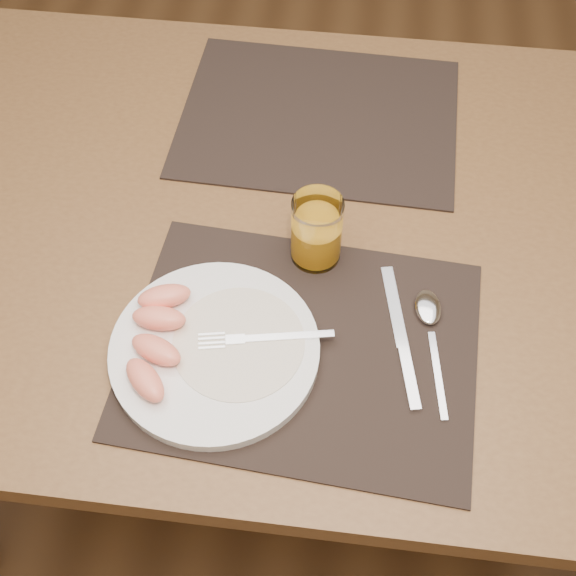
# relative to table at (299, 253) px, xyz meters

# --- Properties ---
(ground) EXTENTS (5.00, 5.00, 0.00)m
(ground) POSITION_rel_table_xyz_m (0.00, 0.00, -0.67)
(ground) COLOR brown
(ground) RESTS_ON ground
(table) EXTENTS (1.40, 0.90, 0.75)m
(table) POSITION_rel_table_xyz_m (0.00, 0.00, 0.00)
(table) COLOR brown
(table) RESTS_ON ground
(placemat_near) EXTENTS (0.47, 0.38, 0.00)m
(placemat_near) POSITION_rel_table_xyz_m (0.03, -0.22, 0.09)
(placemat_near) COLOR black
(placemat_near) RESTS_ON table
(placemat_far) EXTENTS (0.46, 0.36, 0.00)m
(placemat_far) POSITION_rel_table_xyz_m (0.01, 0.22, 0.09)
(placemat_far) COLOR black
(placemat_far) RESTS_ON table
(plate) EXTENTS (0.27, 0.27, 0.02)m
(plate) POSITION_rel_table_xyz_m (-0.08, -0.24, 0.10)
(plate) COLOR white
(plate) RESTS_ON placemat_near
(plate_dressing) EXTENTS (0.17, 0.17, 0.00)m
(plate_dressing) POSITION_rel_table_xyz_m (-0.05, -0.23, 0.10)
(plate_dressing) COLOR white
(plate_dressing) RESTS_ON plate
(fork) EXTENTS (0.17, 0.05, 0.00)m
(fork) POSITION_rel_table_xyz_m (-0.03, -0.23, 0.11)
(fork) COLOR silver
(fork) RESTS_ON plate
(knife) EXTENTS (0.06, 0.22, 0.01)m
(knife) POSITION_rel_table_xyz_m (0.16, -0.21, 0.09)
(knife) COLOR silver
(knife) RESTS_ON placemat_near
(spoon) EXTENTS (0.05, 0.19, 0.01)m
(spoon) POSITION_rel_table_xyz_m (0.19, -0.16, 0.09)
(spoon) COLOR silver
(spoon) RESTS_ON placemat_near
(juice_glass) EXTENTS (0.07, 0.07, 0.11)m
(juice_glass) POSITION_rel_table_xyz_m (0.03, -0.07, 0.13)
(juice_glass) COLOR white
(juice_glass) RESTS_ON placemat_near
(grapefruit_wedges) EXTENTS (0.09, 0.19, 0.03)m
(grapefruit_wedges) POSITION_rel_table_xyz_m (-0.16, -0.24, 0.12)
(grapefruit_wedges) COLOR #FF8868
(grapefruit_wedges) RESTS_ON plate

